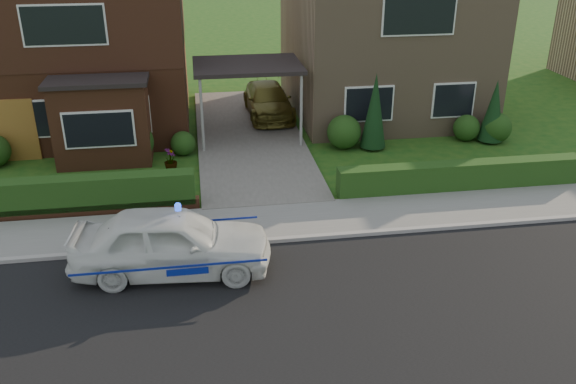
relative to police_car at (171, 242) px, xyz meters
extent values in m
plane|color=#174B14|center=(2.62, -2.07, -0.77)|extent=(120.00, 120.00, 0.00)
cube|color=black|center=(2.62, -2.07, -0.77)|extent=(60.00, 6.00, 0.02)
cube|color=#9E9993|center=(2.62, 0.98, -0.71)|extent=(60.00, 0.16, 0.12)
cube|color=slate|center=(2.62, 2.03, -0.72)|extent=(60.00, 2.00, 0.10)
cube|color=#666059|center=(2.62, 8.93, -0.71)|extent=(3.80, 12.00, 0.12)
cube|color=brown|center=(-3.18, 11.93, 2.13)|extent=(7.20, 8.00, 5.80)
cube|color=white|center=(-4.76, 7.91, 0.63)|extent=(1.80, 0.08, 1.30)
cube|color=white|center=(-1.60, 7.91, 0.63)|extent=(1.60, 0.08, 1.30)
cube|color=white|center=(-3.18, 7.91, 3.63)|extent=(2.60, 0.08, 1.30)
cube|color=black|center=(-3.18, 11.93, 3.58)|extent=(7.26, 8.06, 2.90)
cube|color=brown|center=(-2.32, 7.23, 0.58)|extent=(3.00, 1.40, 2.70)
cube|color=black|center=(-2.32, 7.23, 2.00)|extent=(3.20, 1.60, 0.14)
cube|color=#96795C|center=(8.42, 11.93, 2.13)|extent=(7.20, 8.00, 5.80)
cube|color=white|center=(6.84, 7.91, 0.63)|extent=(1.80, 0.08, 1.30)
cube|color=white|center=(10.00, 7.91, 0.63)|extent=(1.60, 0.08, 1.30)
cube|color=white|center=(8.42, 7.91, 3.63)|extent=(2.60, 0.08, 1.30)
cube|color=black|center=(2.62, 8.93, 1.93)|extent=(3.80, 3.00, 0.14)
cylinder|color=gray|center=(0.92, 7.53, 0.58)|extent=(0.10, 0.10, 2.70)
cylinder|color=gray|center=(4.32, 7.53, 0.58)|extent=(0.10, 0.10, 2.70)
cube|color=brown|center=(-5.63, 7.89, 0.28)|extent=(2.20, 0.10, 2.10)
cube|color=brown|center=(-3.18, 3.23, -0.59)|extent=(7.70, 0.25, 0.36)
cube|color=#183510|center=(-3.18, 3.38, -0.77)|extent=(7.50, 0.55, 0.90)
cube|color=#183510|center=(8.42, 3.28, -0.77)|extent=(7.50, 0.55, 0.80)
sphere|color=#183510|center=(-1.38, 7.23, -0.11)|extent=(1.32, 1.32, 1.32)
sphere|color=#183510|center=(0.22, 7.53, -0.35)|extent=(0.84, 0.84, 0.84)
sphere|color=#183510|center=(5.82, 7.33, -0.17)|extent=(1.20, 1.20, 1.20)
sphere|color=#183510|center=(10.42, 7.43, -0.29)|extent=(0.96, 0.96, 0.96)
sphere|color=#183510|center=(11.42, 7.13, -0.23)|extent=(1.08, 1.08, 1.08)
cone|color=black|center=(6.82, 7.13, 0.53)|extent=(0.90, 0.90, 2.60)
cone|color=black|center=(11.22, 7.13, 0.33)|extent=(0.90, 0.90, 2.20)
imported|color=silver|center=(0.00, 0.00, 0.00)|extent=(2.20, 4.67, 1.54)
sphere|color=#193FF2|center=(0.23, 0.00, 0.85)|extent=(0.17, 0.17, 0.17)
cube|color=navy|center=(0.00, -0.92, -0.06)|extent=(4.16, 0.02, 0.05)
cube|color=navy|center=(0.00, 0.92, -0.06)|extent=(4.16, 0.01, 0.05)
ellipsoid|color=black|center=(-1.27, -0.10, 0.29)|extent=(0.22, 0.17, 0.21)
sphere|color=white|center=(-1.25, -0.16, 0.28)|extent=(0.11, 0.11, 0.11)
sphere|color=black|center=(-1.25, -0.12, 0.43)|extent=(0.13, 0.13, 0.13)
cone|color=black|center=(-1.29, -0.11, 0.50)|extent=(0.04, 0.04, 0.05)
cone|color=black|center=(-1.20, -0.11, 0.50)|extent=(0.04, 0.04, 0.05)
imported|color=brown|center=(3.62, 11.17, -0.04)|extent=(1.80, 4.25, 1.22)
imported|color=gray|center=(-0.68, 3.93, -0.43)|extent=(0.44, 0.39, 0.68)
imported|color=gray|center=(-0.17, 6.07, -0.39)|extent=(0.47, 0.47, 0.76)
camera|label=1|loc=(0.77, -12.40, 6.87)|focal=38.00mm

